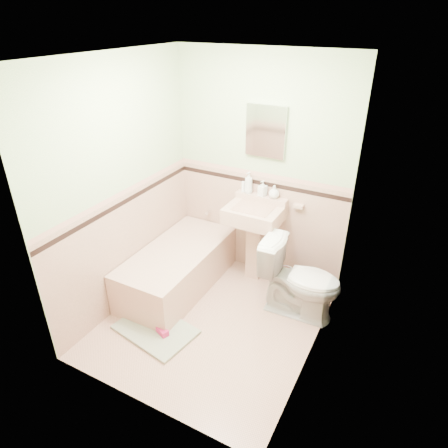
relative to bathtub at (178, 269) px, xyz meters
The scene contains 32 objects.
floor 0.75m from the bathtub, 27.65° to the right, with size 2.20×2.20×0.00m, color tan.
ceiling 2.38m from the bathtub, 27.65° to the right, with size 2.20×2.20×0.00m, color white.
wall_back 1.43m from the bathtub, 50.71° to the left, with size 2.50×2.50×0.00m, color beige.
wall_front 1.87m from the bathtub, 66.22° to the right, with size 2.50×2.50×0.00m, color beige.
wall_left 1.14m from the bathtub, 138.27° to the right, with size 2.50×2.50×0.00m, color beige.
wall_right 1.95m from the bathtub, 11.45° to the right, with size 2.50×2.50×0.00m, color beige.
wainscot_back 1.05m from the bathtub, 50.27° to the left, with size 2.00×2.00×0.00m, color tan.
wainscot_front 1.60m from the bathtub, 66.05° to the right, with size 2.00×2.00×0.00m, color tan.
wainscot_left 0.61m from the bathtub, 137.33° to the right, with size 2.20×2.20×0.00m, color tan.
wainscot_right 1.69m from the bathtub, 11.53° to the right, with size 2.20×2.20×0.00m, color tan.
accent_back 1.33m from the bathtub, 50.04° to the left, with size 2.00×2.00×0.00m, color black.
accent_front 1.79m from the bathtub, 65.95° to the right, with size 2.00×2.00×0.00m, color black.
accent_left 1.02m from the bathtub, 136.85° to the right, with size 2.20×2.20×0.00m, color black.
accent_right 1.87m from the bathtub, 11.57° to the right, with size 2.20×2.20×0.00m, color black.
cap_back 1.40m from the bathtub, 50.04° to the left, with size 2.00×2.00×0.00m, color tan.
cap_front 1.84m from the bathtub, 65.95° to the right, with size 2.00×2.00×0.00m, color tan.
cap_left 1.11m from the bathtub, 136.85° to the right, with size 2.20×2.20×0.00m, color tan.
cap_right 1.92m from the bathtub, 11.57° to the right, with size 2.20×2.20×0.00m, color tan.
bathtub is the anchor object (origin of this frame).
tub_faucet 0.83m from the bathtub, 90.00° to the left, with size 0.04×0.04×0.12m, color silver.
sink 0.89m from the bathtub, 37.93° to the left, with size 0.59×0.49×0.93m, color tan, non-canonical shape.
sink_faucet 1.20m from the bathtub, 44.58° to the left, with size 0.02×0.02×0.10m, color silver.
medicine_cabinet 1.78m from the bathtub, 47.42° to the left, with size 0.43×0.04×0.54m, color white.
soap_dish 1.51m from the bathtub, 33.57° to the left, with size 0.11×0.06×0.04m, color tan.
soap_bottle_left 1.25m from the bathtub, 53.82° to the left, with size 0.09×0.09×0.24m, color #B2B2B2.
soap_bottle_mid 1.31m from the bathtub, 45.88° to the left, with size 0.08×0.08×0.18m, color #B2B2B2.
soap_bottle_right 1.37m from the bathtub, 40.80° to the left, with size 0.11×0.11×0.15m, color #B2B2B2.
tube 1.18m from the bathtub, 57.41° to the left, with size 0.04×0.04×0.12m, color white.
toilet 1.38m from the bathtub, ahead, with size 0.46×0.80×0.82m, color white.
bucket 1.23m from the bathtub, 24.63° to the left, with size 0.21×0.21×0.21m, color #1C25BA, non-canonical shape.
bath_mat 0.78m from the bathtub, 74.09° to the right, with size 0.76×0.51×0.03m, color gray.
shoe 0.82m from the bathtub, 67.78° to the right, with size 0.15×0.07×0.06m, color #BF1E59.
Camera 1 is at (1.55, -2.68, 2.79)m, focal length 31.80 mm.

